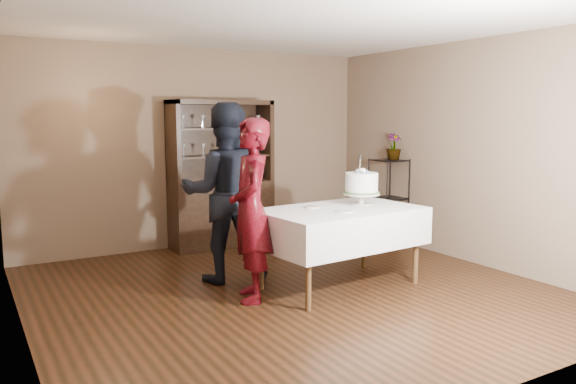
# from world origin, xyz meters

# --- Properties ---
(floor) EXTENTS (5.00, 5.00, 0.00)m
(floor) POSITION_xyz_m (0.00, 0.00, 0.00)
(floor) COLOR black
(floor) RESTS_ON ground
(ceiling) EXTENTS (5.00, 5.00, 0.00)m
(ceiling) POSITION_xyz_m (0.00, 0.00, 2.70)
(ceiling) COLOR silver
(ceiling) RESTS_ON back_wall
(back_wall) EXTENTS (5.00, 0.02, 2.70)m
(back_wall) POSITION_xyz_m (0.00, 2.50, 1.35)
(back_wall) COLOR brown
(back_wall) RESTS_ON floor
(wall_left) EXTENTS (0.02, 5.00, 2.70)m
(wall_left) POSITION_xyz_m (-2.50, 0.00, 1.35)
(wall_left) COLOR brown
(wall_left) RESTS_ON floor
(wall_right) EXTENTS (0.02, 5.00, 2.70)m
(wall_right) POSITION_xyz_m (2.50, 0.00, 1.35)
(wall_right) COLOR brown
(wall_right) RESTS_ON floor
(china_hutch) EXTENTS (1.40, 0.48, 2.00)m
(china_hutch) POSITION_xyz_m (0.20, 2.25, 0.66)
(china_hutch) COLOR black
(china_hutch) RESTS_ON floor
(plant_etagere) EXTENTS (0.42, 0.42, 1.20)m
(plant_etagere) POSITION_xyz_m (2.28, 1.20, 0.65)
(plant_etagere) COLOR black
(plant_etagere) RESTS_ON floor
(cake_table) EXTENTS (1.75, 1.16, 0.84)m
(cake_table) POSITION_xyz_m (0.52, -0.10, 0.64)
(cake_table) COLOR silver
(cake_table) RESTS_ON floor
(woman) EXTENTS (0.62, 0.75, 1.78)m
(woman) POSITION_xyz_m (-0.47, -0.00, 0.89)
(woman) COLOR #3B0507
(woman) RESTS_ON floor
(man) EXTENTS (1.14, 1.02, 1.93)m
(man) POSITION_xyz_m (-0.43, 0.72, 0.97)
(man) COLOR black
(man) RESTS_ON floor
(cake) EXTENTS (0.40, 0.40, 0.55)m
(cake) POSITION_xyz_m (0.86, -0.00, 1.05)
(cake) COLOR beige
(cake) RESTS_ON cake_table
(plate_near) EXTENTS (0.20, 0.20, 0.01)m
(plate_near) POSITION_xyz_m (0.42, -0.30, 0.84)
(plate_near) COLOR beige
(plate_near) RESTS_ON cake_table
(plate_far) EXTENTS (0.17, 0.17, 0.01)m
(plate_far) POSITION_xyz_m (0.29, 0.09, 0.84)
(plate_far) COLOR beige
(plate_far) RESTS_ON cake_table
(potted_plant) EXTENTS (0.22, 0.22, 0.37)m
(potted_plant) POSITION_xyz_m (2.32, 1.15, 1.37)
(potted_plant) COLOR #466D34
(potted_plant) RESTS_ON plant_etagere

